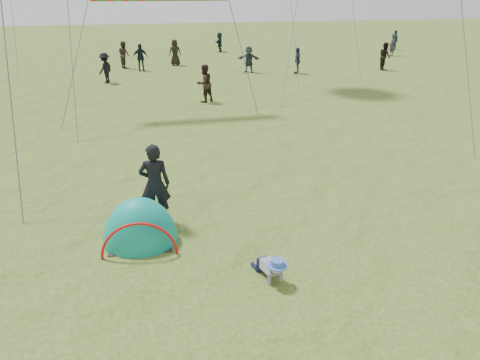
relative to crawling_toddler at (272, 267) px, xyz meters
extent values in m
plane|color=#2F5215|center=(-0.74, -0.77, -0.27)|extent=(140.00, 140.00, 0.00)
ellipsoid|color=#138759|center=(-2.30, 1.96, -0.27)|extent=(1.69, 1.43, 2.04)
imported|color=black|center=(-1.89, 2.84, 0.68)|extent=(0.75, 0.55, 1.89)
imported|color=#2C2A32|center=(18.41, 27.41, 0.59)|extent=(0.44, 0.64, 1.70)
imported|color=black|center=(14.34, 21.39, 0.62)|extent=(0.79, 0.95, 1.77)
imported|color=#212939|center=(8.26, 21.39, 0.54)|extent=(0.64, 1.01, 1.60)
imported|color=black|center=(5.58, 33.12, 0.54)|extent=(1.07, 1.55, 1.60)
imported|color=black|center=(1.23, 14.81, 0.61)|extent=(1.07, 1.01, 1.75)
imported|color=#263645|center=(20.87, 31.18, 0.55)|extent=(0.52, 1.01, 1.64)
imported|color=black|center=(-3.45, 20.88, 0.58)|extent=(1.09, 1.26, 1.68)
imported|color=#26323A|center=(5.40, 22.58, 0.55)|extent=(1.57, 1.08, 1.63)
imported|color=#342B20|center=(-2.34, 26.20, 0.62)|extent=(0.96, 1.06, 1.76)
imported|color=black|center=(-1.33, 24.78, 0.59)|extent=(1.03, 0.48, 1.72)
imported|color=black|center=(1.12, 26.62, 0.61)|extent=(0.88, 0.59, 1.76)
camera|label=1|loc=(-2.29, -7.03, 4.76)|focal=35.00mm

